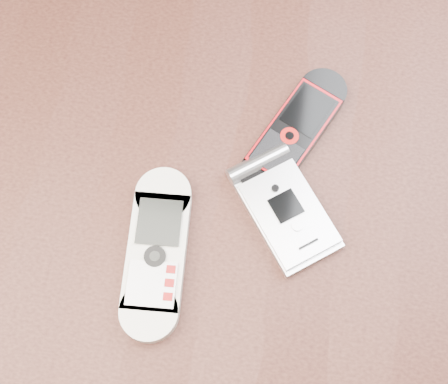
{
  "coord_description": "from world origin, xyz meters",
  "views": [
    {
      "loc": [
        0.03,
        -0.18,
        1.27
      ],
      "look_at": [
        0.01,
        0.0,
        0.76
      ],
      "focal_mm": 50.0,
      "sensor_mm": 36.0,
      "label": 1
    }
  ],
  "objects": [
    {
      "name": "table",
      "position": [
        0.0,
        0.0,
        0.64
      ],
      "size": [
        1.2,
        0.8,
        0.75
      ],
      "color": "black",
      "rests_on": "ground"
    },
    {
      "name": "nokia_white",
      "position": [
        -0.04,
        -0.06,
        0.76
      ],
      "size": [
        0.06,
        0.15,
        0.02
      ],
      "primitive_type": "cube",
      "rotation": [
        0.0,
        0.0,
        0.06
      ],
      "color": "white",
      "rests_on": "table"
    },
    {
      "name": "ground",
      "position": [
        0.0,
        0.0,
        0.0
      ],
      "size": [
        4.0,
        4.0,
        0.0
      ],
      "primitive_type": "plane",
      "color": "#472B19",
      "rests_on": "ground"
    },
    {
      "name": "motorola_razr",
      "position": [
        0.06,
        -0.01,
        0.76
      ],
      "size": [
        0.11,
        0.12,
        0.02
      ],
      "primitive_type": "cube",
      "rotation": [
        0.0,
        0.0,
        0.64
      ],
      "color": "silver",
      "rests_on": "table"
    },
    {
      "name": "nokia_black_red",
      "position": [
        0.06,
        0.07,
        0.76
      ],
      "size": [
        0.1,
        0.15,
        0.01
      ],
      "primitive_type": "cube",
      "rotation": [
        0.0,
        0.0,
        -0.45
      ],
      "color": "black",
      "rests_on": "table"
    }
  ]
}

